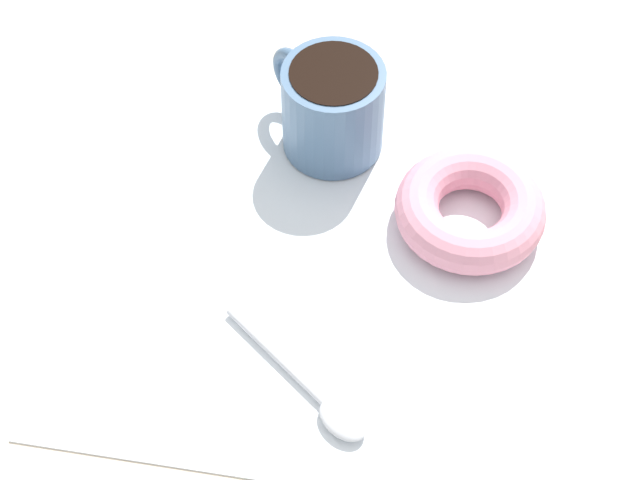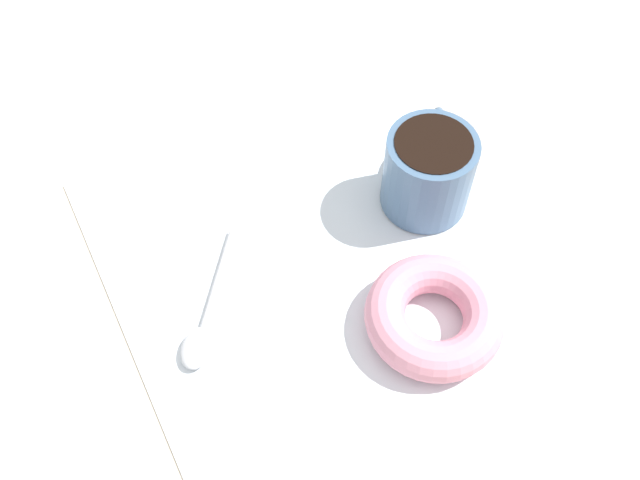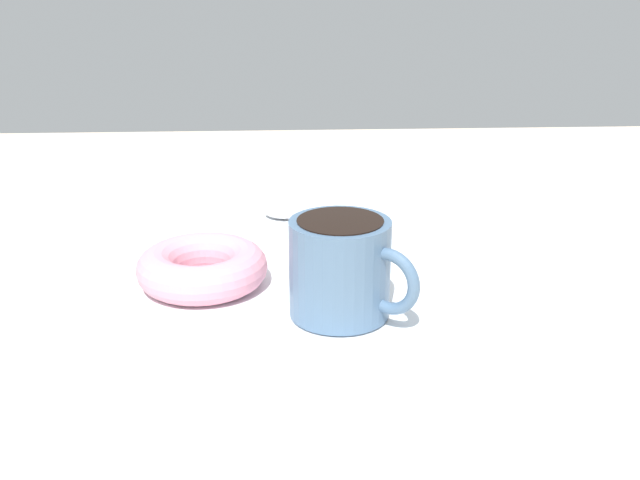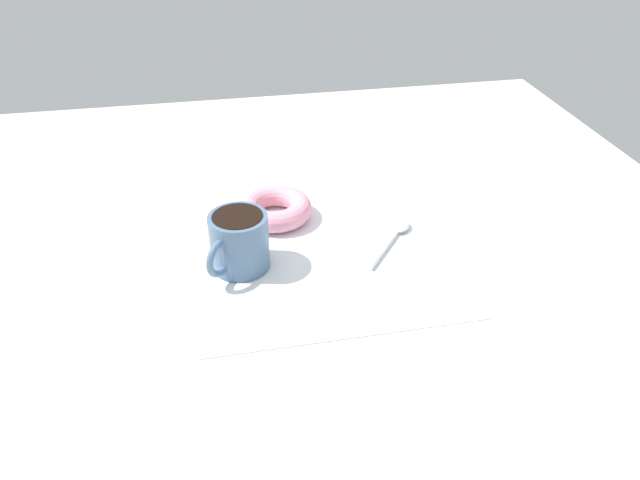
{
  "view_description": "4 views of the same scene",
  "coord_description": "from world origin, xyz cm",
  "views": [
    {
      "loc": [
        6.7,
        -43.53,
        62.74
      ],
      "look_at": [
        -0.85,
        -0.7,
        2.3
      ],
      "focal_mm": 60.0,
      "sensor_mm": 36.0,
      "label": 1
    },
    {
      "loc": [
        27.84,
        -15.26,
        51.37
      ],
      "look_at": [
        -0.85,
        -0.7,
        2.3
      ],
      "focal_mm": 40.0,
      "sensor_mm": 36.0,
      "label": 2
    },
    {
      "loc": [
        2.4,
        59.35,
        24.83
      ],
      "look_at": [
        -0.85,
        -0.7,
        2.3
      ],
      "focal_mm": 40.0,
      "sensor_mm": 36.0,
      "label": 3
    },
    {
      "loc": [
        -69.26,
        12.37,
        48.44
      ],
      "look_at": [
        -0.85,
        -0.7,
        2.3
      ],
      "focal_mm": 35.0,
      "sensor_mm": 36.0,
      "label": 4
    }
  ],
  "objects": [
    {
      "name": "coffee_cup",
      "position": [
        -1.91,
        10.18,
        4.22
      ],
      "size": [
        9.38,
        8.45,
        7.58
      ],
      "color": "slate",
      "rests_on": "napkin"
    },
    {
      "name": "spoon",
      "position": [
        1.42,
        -12.17,
        0.7
      ],
      "size": [
        11.31,
        9.09,
        0.9
      ],
      "color": "silver",
      "rests_on": "napkin"
    },
    {
      "name": "ground_plane",
      "position": [
        0.0,
        0.0,
        -1.0
      ],
      "size": [
        120.0,
        120.0,
        2.0
      ],
      "primitive_type": "cube",
      "color": "beige"
    },
    {
      "name": "napkin",
      "position": [
        -0.85,
        -0.7,
        0.15
      ],
      "size": [
        34.88,
        34.88,
        0.3
      ],
      "primitive_type": "cube",
      "rotation": [
        0.0,
        0.0,
        0.01
      ],
      "color": "white",
      "rests_on": "ground_plane"
    },
    {
      "name": "donut",
      "position": [
        9.24,
        4.13,
        1.89
      ],
      "size": [
        10.89,
        10.89,
        3.18
      ],
      "primitive_type": "torus",
      "color": "pink",
      "rests_on": "napkin"
    }
  ]
}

